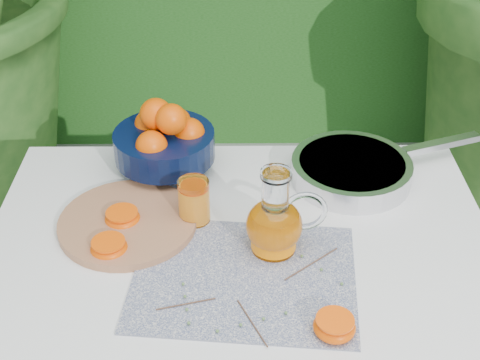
{
  "coord_description": "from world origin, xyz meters",
  "views": [
    {
      "loc": [
        -0.04,
        -0.99,
        1.59
      ],
      "look_at": [
        -0.03,
        0.04,
        0.88
      ],
      "focal_mm": 50.0,
      "sensor_mm": 36.0,
      "label": 1
    }
  ],
  "objects_px": {
    "white_table": "(240,271)",
    "cutting_board": "(128,223)",
    "fruit_bowl": "(165,139)",
    "saute_pan": "(353,169)",
    "juice_pitcher": "(275,223)"
  },
  "relations": [
    {
      "from": "cutting_board",
      "to": "juice_pitcher",
      "type": "xyz_separation_m",
      "value": [
        0.29,
        -0.07,
        0.06
      ]
    },
    {
      "from": "white_table",
      "to": "cutting_board",
      "type": "xyz_separation_m",
      "value": [
        -0.23,
        0.05,
        0.09
      ]
    },
    {
      "from": "fruit_bowl",
      "to": "saute_pan",
      "type": "height_order",
      "value": "fruit_bowl"
    },
    {
      "from": "fruit_bowl",
      "to": "saute_pan",
      "type": "relative_size",
      "value": 0.61
    },
    {
      "from": "cutting_board",
      "to": "fruit_bowl",
      "type": "distance_m",
      "value": 0.23
    },
    {
      "from": "fruit_bowl",
      "to": "white_table",
      "type": "bearing_deg",
      "value": -56.98
    },
    {
      "from": "white_table",
      "to": "fruit_bowl",
      "type": "xyz_separation_m",
      "value": [
        -0.16,
        0.25,
        0.16
      ]
    },
    {
      "from": "white_table",
      "to": "cutting_board",
      "type": "relative_size",
      "value": 3.6
    },
    {
      "from": "white_table",
      "to": "fruit_bowl",
      "type": "distance_m",
      "value": 0.34
    },
    {
      "from": "white_table",
      "to": "cutting_board",
      "type": "bearing_deg",
      "value": 168.56
    },
    {
      "from": "juice_pitcher",
      "to": "cutting_board",
      "type": "bearing_deg",
      "value": 165.8
    },
    {
      "from": "fruit_bowl",
      "to": "juice_pitcher",
      "type": "height_order",
      "value": "juice_pitcher"
    },
    {
      "from": "saute_pan",
      "to": "white_table",
      "type": "bearing_deg",
      "value": -140.15
    },
    {
      "from": "white_table",
      "to": "cutting_board",
      "type": "distance_m",
      "value": 0.25
    },
    {
      "from": "cutting_board",
      "to": "fruit_bowl",
      "type": "xyz_separation_m",
      "value": [
        0.06,
        0.21,
        0.07
      ]
    }
  ]
}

